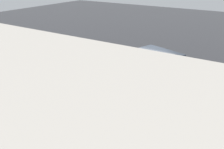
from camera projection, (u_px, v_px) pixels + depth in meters
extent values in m
plane|color=black|center=(144.00, 83.00, 14.26)|extent=(60.00, 60.00, 0.00)
cube|color=slate|center=(101.00, 116.00, 11.01)|extent=(24.00, 3.20, 0.04)
cube|color=blue|center=(152.00, 73.00, 13.55)|extent=(4.23, 2.80, 0.99)
cube|color=#1E232B|center=(157.00, 59.00, 12.98)|extent=(2.68, 2.13, 0.77)
cylinder|color=black|center=(126.00, 77.00, 14.25)|extent=(0.64, 0.39, 0.60)
cylinder|color=black|center=(144.00, 71.00, 15.08)|extent=(0.64, 0.39, 0.60)
cylinder|color=black|center=(161.00, 93.00, 12.41)|extent=(0.64, 0.39, 0.60)
cylinder|color=black|center=(179.00, 85.00, 13.24)|extent=(0.64, 0.39, 0.60)
cylinder|color=#197A2D|center=(62.00, 84.00, 13.37)|extent=(0.22, 0.22, 0.62)
sphere|color=#197A2D|center=(62.00, 78.00, 13.23)|extent=(0.26, 0.26, 0.26)
cylinder|color=#197A2D|center=(64.00, 83.00, 13.26)|extent=(0.10, 0.09, 0.09)
cylinder|color=#197A2D|center=(60.00, 82.00, 13.42)|extent=(0.10, 0.09, 0.09)
cylinder|color=#2D2D2D|center=(63.00, 89.00, 13.48)|extent=(0.31, 0.31, 0.06)
cube|color=#B2262D|center=(52.00, 65.00, 13.76)|extent=(0.34, 0.42, 0.55)
sphere|color=tan|center=(52.00, 58.00, 13.61)|extent=(0.22, 0.22, 0.22)
cylinder|color=#1E1E2D|center=(55.00, 76.00, 14.08)|extent=(0.13, 0.13, 0.85)
cylinder|color=#1E1E2D|center=(52.00, 77.00, 13.98)|extent=(0.13, 0.13, 0.85)
cylinder|color=#B2262D|center=(56.00, 64.00, 13.90)|extent=(0.09, 0.09, 0.50)
cylinder|color=#B2262D|center=(48.00, 66.00, 13.62)|extent=(0.09, 0.09, 0.50)
cylinder|color=#B7BABF|center=(95.00, 134.00, 8.95)|extent=(0.04, 0.04, 1.05)
cylinder|color=#B7BABF|center=(58.00, 119.00, 9.87)|extent=(0.04, 0.04, 1.05)
cylinder|color=#B7BABF|center=(27.00, 106.00, 10.80)|extent=(0.04, 0.04, 1.05)
cylinder|color=#B7BABF|center=(117.00, 131.00, 8.30)|extent=(9.14, 0.04, 0.04)
cylinder|color=#B7BABF|center=(117.00, 142.00, 8.47)|extent=(9.14, 0.04, 0.04)
cylinder|color=#4C4C51|center=(51.00, 76.00, 12.12)|extent=(0.07, 0.07, 2.40)
cube|color=black|center=(49.00, 57.00, 11.75)|extent=(0.04, 0.44, 0.44)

